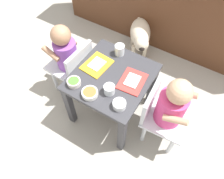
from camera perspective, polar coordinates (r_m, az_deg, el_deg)
ground_plane at (r=1.78m, az=0.00°, el=-5.27°), size 7.00×7.00×0.00m
kitchen_cabinet_back at (r=2.11m, az=14.94°, el=21.40°), size 2.00×0.30×0.86m
dining_table at (r=1.48m, az=0.00°, el=1.48°), size 0.49×0.52×0.44m
seated_child_left at (r=1.64m, az=-11.58°, el=9.07°), size 0.30×0.30×0.63m
seated_child_right at (r=1.37m, az=14.76°, el=-4.28°), size 0.30×0.30×0.64m
dog at (r=2.03m, az=7.37°, el=13.96°), size 0.32×0.43×0.33m
food_tray_left at (r=1.47m, az=-3.95°, el=6.49°), size 0.17×0.20×0.02m
food_tray_right at (r=1.39m, az=5.29°, el=2.19°), size 0.16×0.20×0.02m
water_cup_left at (r=1.52m, az=1.98°, el=10.14°), size 0.07×0.07×0.07m
water_cup_right at (r=1.32m, az=-0.70°, el=-0.05°), size 0.07×0.07×0.06m
veggie_bowl_far at (r=1.32m, az=-5.80°, el=-0.94°), size 0.10×0.10×0.03m
veggie_bowl_near at (r=1.38m, az=-9.88°, el=1.88°), size 0.08×0.08×0.04m
cereal_bowl_right_side at (r=1.27m, az=1.91°, el=-3.89°), size 0.08×0.08×0.04m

